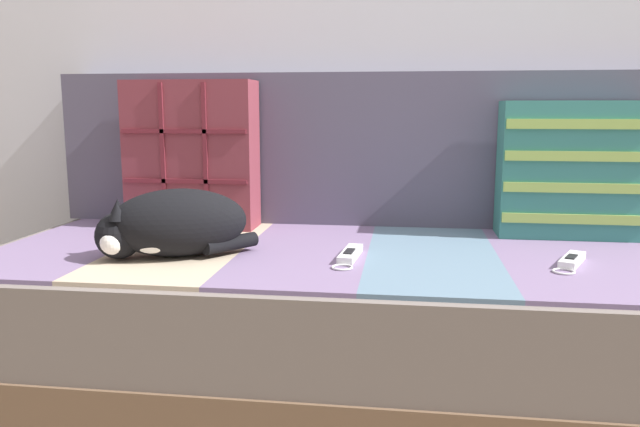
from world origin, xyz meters
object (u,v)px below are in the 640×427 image
object	(u,v)px
couch	(368,318)
sleeping_cat	(170,225)
game_remote_far	(571,261)
throw_pillow_striped	(571,170)
game_remote_near	(350,255)
throw_pillow_quilted	(192,155)

from	to	relation	value
couch	sleeping_cat	xyz separation A→B (m)	(-0.47, -0.16, 0.27)
game_remote_far	throw_pillow_striped	bearing A→B (deg)	78.04
throw_pillow_striped	sleeping_cat	size ratio (longest dim) A/B	1.04
couch	sleeping_cat	world-z (taller)	sleeping_cat
game_remote_near	couch	bearing A→B (deg)	72.40
throw_pillow_quilted	game_remote_near	size ratio (longest dim) A/B	2.10
game_remote_near	throw_pillow_quilted	bearing A→B (deg)	145.59
couch	sleeping_cat	bearing A→B (deg)	-161.37
couch	throw_pillow_quilted	world-z (taller)	throw_pillow_quilted
game_remote_near	game_remote_far	xyz separation A→B (m)	(0.51, 0.01, -0.00)
throw_pillow_quilted	sleeping_cat	size ratio (longest dim) A/B	1.16
game_remote_near	game_remote_far	distance (m)	0.51
sleeping_cat	game_remote_far	xyz separation A→B (m)	(0.94, 0.05, -0.07)
couch	throw_pillow_striped	size ratio (longest dim) A/B	5.21
throw_pillow_striped	sleeping_cat	xyz separation A→B (m)	(-1.01, -0.38, -0.11)
sleeping_cat	game_remote_far	bearing A→B (deg)	3.00
game_remote_far	sleeping_cat	bearing A→B (deg)	-177.00
game_remote_far	game_remote_near	bearing A→B (deg)	-178.47
throw_pillow_quilted	throw_pillow_striped	size ratio (longest dim) A/B	1.12
couch	game_remote_near	size ratio (longest dim) A/B	9.75
throw_pillow_quilted	throw_pillow_striped	distance (m)	1.08
throw_pillow_striped	game_remote_near	world-z (taller)	throw_pillow_striped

